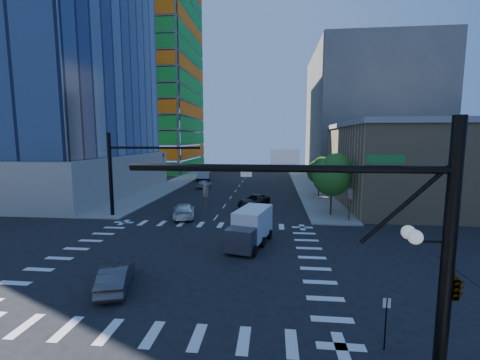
# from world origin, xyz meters

# --- Properties ---
(ground) EXTENTS (160.00, 160.00, 0.00)m
(ground) POSITION_xyz_m (0.00, 0.00, 0.00)
(ground) COLOR black
(ground) RESTS_ON ground
(road_markings) EXTENTS (20.00, 20.00, 0.01)m
(road_markings) POSITION_xyz_m (0.00, 0.00, 0.01)
(road_markings) COLOR silver
(road_markings) RESTS_ON ground
(sidewalk_ne) EXTENTS (5.00, 60.00, 0.15)m
(sidewalk_ne) POSITION_xyz_m (12.50, 40.00, 0.07)
(sidewalk_ne) COLOR gray
(sidewalk_ne) RESTS_ON ground
(sidewalk_nw) EXTENTS (5.00, 60.00, 0.15)m
(sidewalk_nw) POSITION_xyz_m (-12.50, 40.00, 0.07)
(sidewalk_nw) COLOR gray
(sidewalk_nw) RESTS_ON ground
(construction_building) EXTENTS (25.16, 34.50, 70.60)m
(construction_building) POSITION_xyz_m (-27.41, 61.93, 24.61)
(construction_building) COLOR gray
(construction_building) RESTS_ON ground
(commercial_building) EXTENTS (20.50, 22.50, 10.60)m
(commercial_building) POSITION_xyz_m (25.00, 22.00, 5.31)
(commercial_building) COLOR tan
(commercial_building) RESTS_ON ground
(bg_building_ne) EXTENTS (24.00, 30.00, 28.00)m
(bg_building_ne) POSITION_xyz_m (27.00, 55.00, 14.00)
(bg_building_ne) COLOR #5B5752
(bg_building_ne) RESTS_ON ground
(signal_mast_se) EXTENTS (10.51, 2.48, 9.00)m
(signal_mast_se) POSITION_xyz_m (10.60, -11.50, 5.01)
(signal_mast_se) COLOR black
(signal_mast_se) RESTS_ON sidewalk_se
(signal_mast_nw) EXTENTS (10.20, 0.40, 9.00)m
(signal_mast_nw) POSITION_xyz_m (-10.00, 11.50, 5.49)
(signal_mast_nw) COLOR black
(signal_mast_nw) RESTS_ON sidewalk_nw
(tree_south) EXTENTS (4.16, 4.16, 6.82)m
(tree_south) POSITION_xyz_m (12.63, 13.90, 4.69)
(tree_south) COLOR #382316
(tree_south) RESTS_ON sidewalk_ne
(tree_north) EXTENTS (3.54, 3.52, 5.78)m
(tree_north) POSITION_xyz_m (12.93, 25.90, 3.99)
(tree_north) COLOR #382316
(tree_north) RESTS_ON sidewalk_ne
(no_parking_sign) EXTENTS (0.30, 0.06, 2.20)m
(no_parking_sign) POSITION_xyz_m (10.70, -9.00, 1.38)
(no_parking_sign) COLOR black
(no_parking_sign) RESTS_ON ground
(car_nb_far) EXTENTS (4.30, 6.00, 1.52)m
(car_nb_far) POSITION_xyz_m (3.77, 18.08, 0.76)
(car_nb_far) COLOR black
(car_nb_far) RESTS_ON ground
(car_sb_near) EXTENTS (3.45, 5.71, 1.55)m
(car_sb_near) POSITION_xyz_m (-3.45, 11.65, 0.77)
(car_sb_near) COLOR white
(car_sb_near) RESTS_ON ground
(car_sb_mid) EXTENTS (2.20, 4.30, 1.40)m
(car_sb_mid) POSITION_xyz_m (-5.87, 32.80, 0.70)
(car_sb_mid) COLOR #AEB2B6
(car_sb_mid) RESTS_ON ground
(car_sb_cross) EXTENTS (2.69, 4.56, 1.42)m
(car_sb_cross) POSITION_xyz_m (-2.64, -5.06, 0.71)
(car_sb_cross) COLOR #434348
(car_sb_cross) RESTS_ON ground
(box_truck_near) EXTENTS (3.57, 5.85, 2.86)m
(box_truck_near) POSITION_xyz_m (4.33, 3.07, 1.27)
(box_truck_near) COLOR black
(box_truck_near) RESTS_ON ground
(box_truck_far) EXTENTS (3.82, 6.58, 3.24)m
(box_truck_far) POSITION_xyz_m (-8.50, 44.16, 1.43)
(box_truck_far) COLOR black
(box_truck_far) RESTS_ON ground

